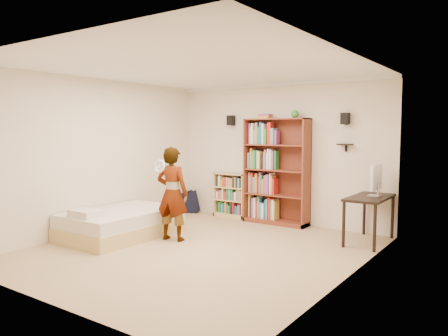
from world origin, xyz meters
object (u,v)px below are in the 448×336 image
at_px(low_bookshelf, 231,195).
at_px(computer_desk, 369,220).
at_px(person, 172,194).
at_px(daybed, 121,220).
at_px(tall_bookshelf, 276,172).

relative_size(low_bookshelf, computer_desk, 0.83).
xyz_separation_m(low_bookshelf, computer_desk, (2.97, -0.46, -0.08)).
xyz_separation_m(computer_desk, person, (-2.69, -1.68, 0.39)).
bearing_deg(person, daybed, 8.72).
xyz_separation_m(daybed, person, (0.88, 0.32, 0.48)).
height_order(computer_desk, person, person).
relative_size(daybed, person, 1.25).
bearing_deg(daybed, computer_desk, 29.23).
bearing_deg(person, computer_desk, -159.19).
distance_m(tall_bookshelf, computer_desk, 2.04).
height_order(computer_desk, daybed, computer_desk).
bearing_deg(low_bookshelf, computer_desk, -8.83).
relative_size(tall_bookshelf, daybed, 1.06).
bearing_deg(computer_desk, daybed, -150.77).
relative_size(tall_bookshelf, low_bookshelf, 2.21).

